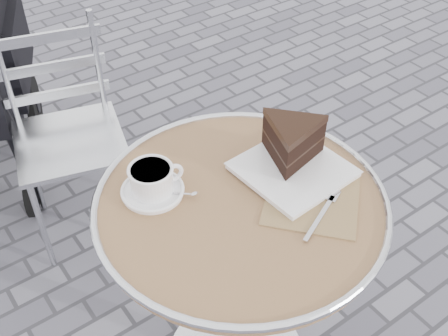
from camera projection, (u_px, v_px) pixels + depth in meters
cafe_table at (240, 246)px, 1.46m from camera, size 0.72×0.72×0.74m
cappuccino_set at (153, 182)px, 1.35m from camera, size 0.16×0.16×0.08m
cake_plate_set at (293, 148)px, 1.40m from camera, size 0.32×0.41×0.13m
bistro_chair at (62, 109)px, 2.00m from camera, size 0.46×0.46×0.84m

